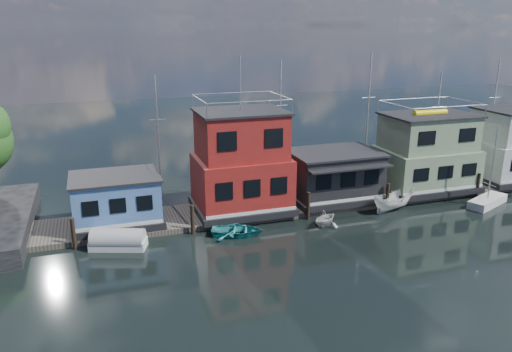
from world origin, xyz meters
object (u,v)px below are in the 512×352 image
object	(u,v)px
houseboat_blue	(116,200)
dinghy_teal	(237,230)
houseboat_green	(426,154)
dinghy_white	(325,218)
motorboat	(394,201)
day_sailer	(487,201)
houseboat_dark	(334,175)
houseboat_red	(241,164)
tarp_runabout	(118,241)

from	to	relation	value
houseboat_blue	dinghy_teal	xyz separation A→B (m)	(7.95, -4.07, -1.82)
houseboat_green	dinghy_teal	xyz separation A→B (m)	(-18.55, -4.07, -3.16)
houseboat_green	dinghy_white	bearing A→B (deg)	-159.59
motorboat	dinghy_teal	world-z (taller)	motorboat
houseboat_blue	day_sailer	xyz separation A→B (m)	(29.44, -4.66, -1.80)
houseboat_dark	houseboat_green	world-z (taller)	houseboat_green
dinghy_white	motorboat	xyz separation A→B (m)	(6.68, 1.20, 0.18)
houseboat_blue	motorboat	world-z (taller)	houseboat_blue
houseboat_green	dinghy_white	xyz separation A→B (m)	(-11.84, -4.41, -2.92)
houseboat_green	motorboat	bearing A→B (deg)	-148.12
houseboat_red	dinghy_teal	bearing A→B (deg)	-110.89
houseboat_green	dinghy_white	world-z (taller)	houseboat_green
dinghy_white	motorboat	world-z (taller)	motorboat
houseboat_dark	motorboat	xyz separation A→B (m)	(3.85, -3.19, -1.61)
houseboat_red	houseboat_green	distance (m)	17.01
houseboat_dark	houseboat_blue	bearing A→B (deg)	179.94
houseboat_blue	houseboat_green	distance (m)	26.53
day_sailer	tarp_runabout	bearing A→B (deg)	154.77
houseboat_red	dinghy_teal	world-z (taller)	houseboat_red
dinghy_teal	day_sailer	bearing A→B (deg)	-71.68
houseboat_blue	houseboat_green	world-z (taller)	houseboat_green
houseboat_green	dinghy_teal	world-z (taller)	houseboat_green
motorboat	day_sailer	bearing A→B (deg)	-112.82
houseboat_dark	tarp_runabout	world-z (taller)	houseboat_dark
houseboat_blue	motorboat	size ratio (longest dim) A/B	1.54
dinghy_teal	day_sailer	distance (m)	21.50
day_sailer	houseboat_red	bearing A→B (deg)	143.67
houseboat_blue	dinghy_teal	size ratio (longest dim) A/B	1.72
tarp_runabout	day_sailer	world-z (taller)	day_sailer
houseboat_red	dinghy_white	world-z (taller)	houseboat_red
houseboat_red	tarp_runabout	size ratio (longest dim) A/B	3.01
houseboat_dark	dinghy_teal	bearing A→B (deg)	-157.03
dinghy_white	tarp_runabout	bearing A→B (deg)	58.50
motorboat	houseboat_dark	bearing A→B (deg)	37.75
houseboat_blue	houseboat_red	distance (m)	9.69
houseboat_dark	dinghy_teal	xyz separation A→B (m)	(-9.55, -4.05, -2.03)
houseboat_red	tarp_runabout	world-z (taller)	houseboat_red
houseboat_dark	tarp_runabout	size ratio (longest dim) A/B	1.88
motorboat	dinghy_teal	xyz separation A→B (m)	(-13.40, -0.86, -0.42)
day_sailer	houseboat_dark	bearing A→B (deg)	135.59
houseboat_red	motorboat	bearing A→B (deg)	-15.13
houseboat_dark	houseboat_red	bearing A→B (deg)	179.86
dinghy_white	day_sailer	size ratio (longest dim) A/B	0.35
day_sailer	dinghy_teal	bearing A→B (deg)	155.24
day_sailer	houseboat_blue	bearing A→B (deg)	147.83
houseboat_red	houseboat_green	size ratio (longest dim) A/B	1.41
motorboat	houseboat_green	bearing A→B (deg)	-70.76
dinghy_white	dinghy_teal	xyz separation A→B (m)	(-6.72, 0.34, -0.24)
tarp_runabout	dinghy_teal	distance (m)	8.19
houseboat_red	dinghy_white	size ratio (longest dim) A/B	4.99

